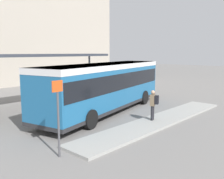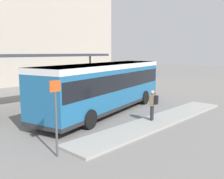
# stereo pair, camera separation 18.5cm
# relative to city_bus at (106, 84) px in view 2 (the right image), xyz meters

# --- Properties ---
(ground_plane) EXTENTS (120.00, 120.00, 0.00)m
(ground_plane) POSITION_rel_city_bus_xyz_m (-0.01, -0.00, -1.80)
(ground_plane) COLOR slate
(curb_island) EXTENTS (12.15, 1.80, 0.12)m
(curb_island) POSITION_rel_city_bus_xyz_m (0.34, -3.74, -1.74)
(curb_island) COLOR #9E9E99
(curb_island) RESTS_ON ground_plane
(city_bus) EXTENTS (11.47, 4.91, 3.07)m
(city_bus) POSITION_rel_city_bus_xyz_m (0.00, 0.00, 0.00)
(city_bus) COLOR #1E6093
(city_bus) RESTS_ON ground_plane
(pedestrian_waiting) EXTENTS (0.47, 0.51, 1.64)m
(pedestrian_waiting) POSITION_rel_city_bus_xyz_m (0.01, -3.54, -0.74)
(pedestrian_waiting) COLOR #232328
(pedestrian_waiting) RESTS_ON curb_island
(bicycle_green) EXTENTS (0.48, 1.60, 0.69)m
(bicycle_green) POSITION_rel_city_bus_xyz_m (9.27, 3.27, -1.45)
(bicycle_green) COLOR black
(bicycle_green) RESTS_ON ground_plane
(bicycle_white) EXTENTS (0.48, 1.55, 0.68)m
(bicycle_white) POSITION_rel_city_bus_xyz_m (9.53, 4.07, -1.46)
(bicycle_white) COLOR black
(bicycle_white) RESTS_ON ground_plane
(station_shelter) EXTENTS (11.94, 2.62, 3.65)m
(station_shelter) POSITION_rel_city_bus_xyz_m (-2.20, 4.69, 1.71)
(station_shelter) COLOR #383D47
(station_shelter) RESTS_ON ground_plane
(potted_planter_near_shelter) EXTENTS (0.84, 0.84, 1.30)m
(potted_planter_near_shelter) POSITION_rel_city_bus_xyz_m (2.66, 2.37, -1.12)
(potted_planter_near_shelter) COLOR slate
(potted_planter_near_shelter) RESTS_ON ground_plane
(platform_sign) EXTENTS (0.44, 0.08, 2.80)m
(platform_sign) POSITION_rel_city_bus_xyz_m (-6.17, -3.56, -0.24)
(platform_sign) COLOR #4C4C51
(platform_sign) RESTS_ON ground_plane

